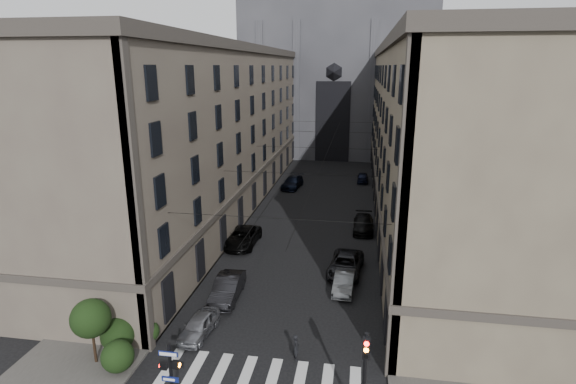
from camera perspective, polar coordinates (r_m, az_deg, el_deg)
The scene contains 19 objects.
sidewalk_left at distance 56.35m, azimuth -7.11°, elevation -1.38°, with size 7.00×80.00×0.15m, color #383533.
sidewalk_right at distance 54.48m, azimuth 14.64°, elevation -2.39°, with size 7.00×80.00×0.15m, color #383533.
zebra_crossing at distance 26.90m, azimuth -3.63°, elevation -22.22°, with size 11.00×3.20×0.01m, color beige.
building_left at distance 55.28m, azimuth -10.40°, elevation 8.00°, with size 13.60×60.60×18.85m.
building_right at distance 52.82m, azimuth 18.53°, elevation 7.09°, with size 13.60×60.60×18.85m.
gothic_tower at distance 90.74m, azimuth 6.35°, elevation 16.43°, with size 35.00×23.00×58.00m.
pedestrian_signal_left at distance 23.82m, azimuth -14.66°, elevation -21.50°, with size 1.02×0.38×4.00m.
traffic_light_right at distance 22.00m, azimuth 9.72°, elevation -21.54°, with size 0.34×0.50×5.20m.
shrub_cluster at distance 28.81m, azimuth -21.61°, elevation -16.26°, with size 3.90×4.40×3.90m.
tram_wires at distance 52.34m, azimuth 3.66°, elevation 5.47°, with size 14.00×60.00×0.43m.
car_left_near at distance 30.21m, azimuth -11.24°, elevation -16.30°, with size 1.57×3.90×1.33m, color gray.
car_left_midnear at distance 33.92m, azimuth -7.69°, elevation -12.02°, with size 1.74×5.00×1.65m, color black.
car_left_midfar at distance 43.11m, azimuth -5.78°, elevation -5.77°, with size 2.64×5.73×1.59m, color black.
car_left_far at distance 62.93m, azimuth 0.57°, elevation 1.24°, with size 2.24×5.50×1.60m, color black.
car_right_near at distance 35.08m, azimuth 7.14°, elevation -11.24°, with size 1.47×4.23×1.39m, color slate.
car_right_midnear at distance 37.70m, azimuth 7.33°, elevation -9.12°, with size 2.57×5.57×1.55m, color black.
car_right_midfar at distance 47.25m, azimuth 9.55°, elevation -4.02°, with size 2.09×5.13×1.49m, color black.
car_right_far at distance 66.89m, azimuth 9.47°, elevation 1.79°, with size 1.59×3.96×1.35m, color black.
pedestrian at distance 27.54m, azimuth 1.02°, elevation -19.10°, with size 0.59×0.38×1.61m, color black.
Camera 1 is at (4.95, -15.64, 16.53)m, focal length 28.00 mm.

